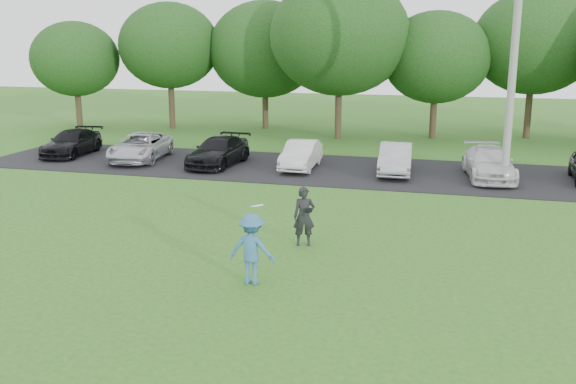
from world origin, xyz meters
name	(u,v)px	position (x,y,z in m)	size (l,w,h in m)	color
ground	(248,283)	(0.00, 0.00, 0.00)	(100.00, 100.00, 0.00)	#26651D
parking_lot	(347,170)	(0.00, 13.00, 0.01)	(32.00, 6.50, 0.03)	black
utility_pole	(515,40)	(6.13, 11.79, 5.29)	(0.28, 0.28, 10.58)	gray
frisbee_player	(252,249)	(0.09, 0.04, 0.81)	(1.07, 0.71, 1.95)	teal
camera_bystander	(304,216)	(0.58, 2.99, 0.79)	(0.66, 0.53, 1.58)	black
parked_cars	(318,155)	(-1.21, 12.90, 0.62)	(28.06, 4.70, 1.22)	black
tree_row	(408,47)	(1.51, 22.76, 4.91)	(42.39, 9.85, 8.64)	#38281C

